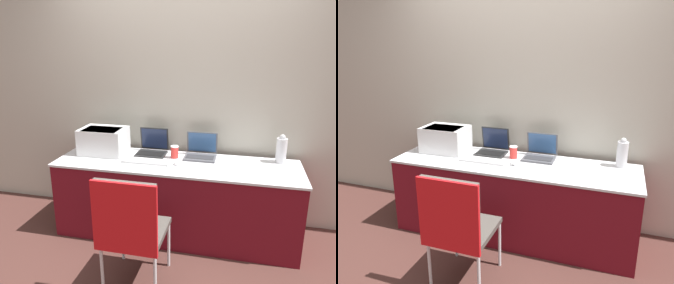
# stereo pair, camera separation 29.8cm
# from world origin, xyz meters

# --- Properties ---
(ground_plane) EXTENTS (14.00, 14.00, 0.00)m
(ground_plane) POSITION_xyz_m (0.00, 0.00, 0.00)
(ground_plane) COLOR #472823
(wall_back) EXTENTS (8.00, 0.05, 2.60)m
(wall_back) POSITION_xyz_m (0.00, 0.74, 1.30)
(wall_back) COLOR #B7B2A3
(wall_back) RESTS_ON ground_plane
(table) EXTENTS (2.22, 0.65, 0.72)m
(table) POSITION_xyz_m (0.00, 0.31, 0.36)
(table) COLOR maroon
(table) RESTS_ON ground_plane
(printer) EXTENTS (0.43, 0.32, 0.25)m
(printer) POSITION_xyz_m (-0.75, 0.41, 0.86)
(printer) COLOR silver
(printer) RESTS_ON table
(laptop_left) EXTENTS (0.29, 0.27, 0.24)m
(laptop_left) POSITION_xyz_m (-0.28, 0.51, 0.78)
(laptop_left) COLOR black
(laptop_left) RESTS_ON table
(laptop_right) EXTENTS (0.30, 0.26, 0.23)m
(laptop_right) POSITION_xyz_m (0.20, 0.51, 0.77)
(laptop_right) COLOR #4C4C51
(laptop_right) RESTS_ON table
(external_keyboard) EXTENTS (0.44, 0.13, 0.02)m
(external_keyboard) POSITION_xyz_m (-0.27, 0.25, 0.73)
(external_keyboard) COLOR silver
(external_keyboard) RESTS_ON table
(coffee_cup) EXTENTS (0.07, 0.07, 0.12)m
(coffee_cup) POSITION_xyz_m (-0.04, 0.43, 0.78)
(coffee_cup) COLOR red
(coffee_cup) RESTS_ON table
(mouse) EXTENTS (0.06, 0.04, 0.03)m
(mouse) POSITION_xyz_m (0.02, 0.25, 0.74)
(mouse) COLOR silver
(mouse) RESTS_ON table
(metal_pitcher) EXTENTS (0.10, 0.10, 0.26)m
(metal_pitcher) POSITION_xyz_m (0.92, 0.53, 0.84)
(metal_pitcher) COLOR silver
(metal_pitcher) RESTS_ON table
(chair) EXTENTS (0.45, 0.48, 0.92)m
(chair) POSITION_xyz_m (-0.15, -0.53, 0.55)
(chair) COLOR #4C4742
(chair) RESTS_ON ground_plane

